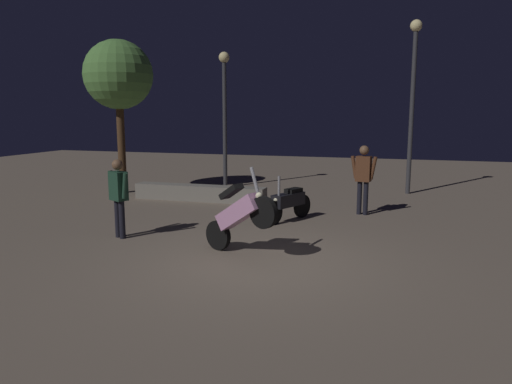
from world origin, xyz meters
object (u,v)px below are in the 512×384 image
at_px(streetlamp_near, 413,86).
at_px(motorcycle_pink_foreground, 239,215).
at_px(person_rider_beside, 119,192).
at_px(streetlamp_far, 225,101).
at_px(motorcycle_black_parked_left, 288,203).
at_px(person_bystander_far, 363,173).

bearing_deg(streetlamp_near, motorcycle_pink_foreground, -110.49).
bearing_deg(person_rider_beside, streetlamp_far, -151.45).
bearing_deg(motorcycle_pink_foreground, streetlamp_far, 136.11).
height_order(motorcycle_black_parked_left, person_rider_beside, person_rider_beside).
height_order(streetlamp_near, streetlamp_far, streetlamp_near).
relative_size(motorcycle_pink_foreground, person_bystander_far, 0.94).
relative_size(motorcycle_pink_foreground, streetlamp_far, 0.36).
bearing_deg(motorcycle_pink_foreground, person_rider_beside, -165.49).
distance_m(person_bystander_far, streetlamp_far, 6.15).
distance_m(motorcycle_pink_foreground, streetlamp_far, 8.35).
distance_m(person_rider_beside, person_bystander_far, 5.93).
bearing_deg(motorcycle_black_parked_left, motorcycle_pink_foreground, 21.06).
bearing_deg(motorcycle_black_parked_left, streetlamp_near, 175.64).
xyz_separation_m(motorcycle_pink_foreground, person_rider_beside, (-2.74, 0.45, 0.22)).
xyz_separation_m(person_bystander_far, streetlamp_far, (-4.89, 3.23, 1.87)).
xyz_separation_m(motorcycle_black_parked_left, streetlamp_near, (2.75, 4.90, 2.90)).
relative_size(motorcycle_black_parked_left, streetlamp_near, 0.29).
bearing_deg(person_bystander_far, streetlamp_near, 173.52).
distance_m(motorcycle_black_parked_left, streetlamp_near, 6.33).
bearing_deg(streetlamp_near, person_bystander_far, -107.03).
bearing_deg(person_bystander_far, streetlamp_far, -112.93).
height_order(motorcycle_pink_foreground, motorcycle_black_parked_left, motorcycle_pink_foreground).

